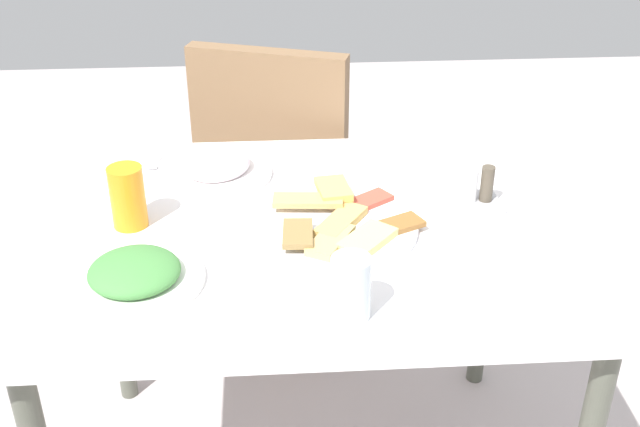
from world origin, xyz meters
TOP-DOWN VIEW (x-y plane):
  - dining_table at (0.00, 0.00)m, footprint 1.06×0.79m
  - dining_chair at (-0.04, 0.63)m, footprint 0.53×0.53m
  - pide_platter at (0.05, -0.02)m, footprint 0.32×0.31m
  - salad_plate_greens at (-0.18, 0.22)m, footprint 0.23×0.23m
  - salad_plate_rice at (-0.31, -0.18)m, footprint 0.24×0.24m
  - soda_can at (-0.34, 0.02)m, footprint 0.09×0.09m
  - drinking_glass at (0.05, -0.29)m, footprint 0.06×0.06m
  - paper_napkin at (-0.41, 0.27)m, footprint 0.20×0.20m
  - fork at (-0.41, 0.26)m, footprint 0.19×0.03m
  - spoon at (-0.41, 0.29)m, footprint 0.19×0.05m
  - condiment_caddy at (0.34, 0.05)m, footprint 0.10×0.10m

SIDE VIEW (x-z plane):
  - dining_chair at x=-0.04m, z-range 0.05..0.93m
  - dining_table at x=0.00m, z-range 0.27..0.98m
  - paper_napkin at x=-0.41m, z-range 0.71..0.71m
  - fork at x=-0.41m, z-range 0.71..0.71m
  - spoon at x=-0.41m, z-range 0.71..0.71m
  - pide_platter at x=0.05m, z-range 0.70..0.74m
  - salad_plate_rice at x=-0.31m, z-range 0.70..0.75m
  - salad_plate_greens at x=-0.18m, z-range 0.70..0.76m
  - condiment_caddy at x=0.34m, z-range 0.69..0.78m
  - drinking_glass at x=0.05m, z-range 0.71..0.81m
  - soda_can at x=-0.34m, z-range 0.71..0.83m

